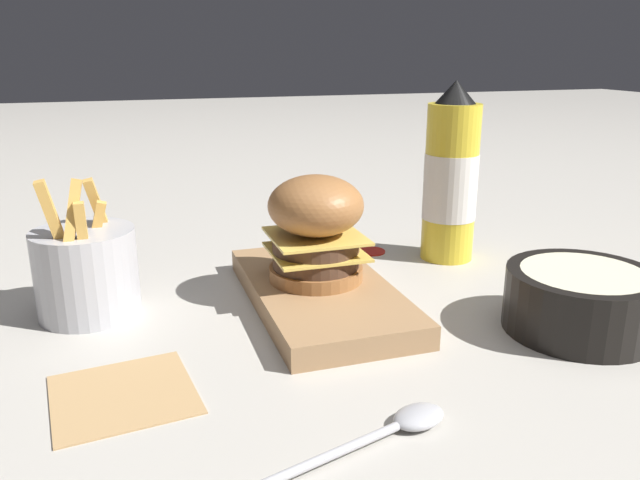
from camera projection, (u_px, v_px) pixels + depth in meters
The scene contains 9 objects.
ground_plane at pixel (337, 304), 0.70m from camera, with size 6.00×6.00×0.00m, color #B7B2A8.
serving_board at pixel (320, 293), 0.70m from camera, with size 0.29×0.15×0.03m.
burger at pixel (316, 227), 0.69m from camera, with size 0.11×0.11×0.12m.
ketchup_bottle at pixel (450, 179), 0.83m from camera, with size 0.07×0.07×0.24m.
fries_basket at pixel (87, 271), 0.67m from camera, with size 0.11×0.11×0.16m.
side_bowl at pixel (581, 300), 0.63m from camera, with size 0.15×0.15×0.06m.
spoon at pixel (395, 427), 0.47m from camera, with size 0.07×0.17×0.01m.
ketchup_puddle at pixel (371, 251), 0.88m from camera, with size 0.04×0.04×0.00m.
parchment_square at pixel (123, 393), 0.52m from camera, with size 0.13×0.13×0.00m.
Camera 1 is at (0.61, -0.22, 0.28)m, focal length 35.00 mm.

